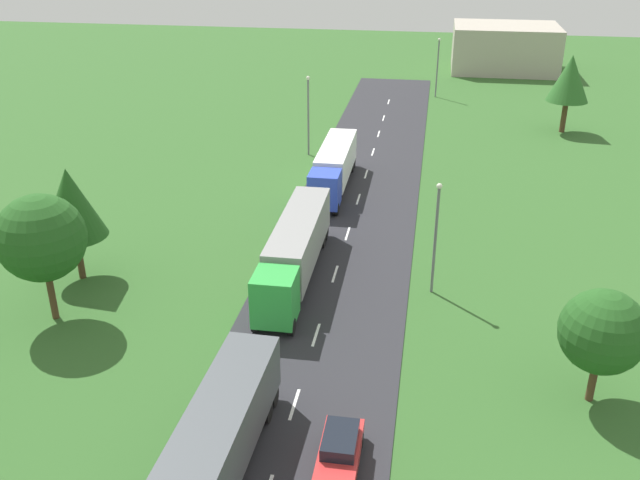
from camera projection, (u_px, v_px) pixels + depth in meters
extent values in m
cube|color=#2B2B30|center=(311.00, 352.00, 38.37)|extent=(10.00, 140.00, 0.06)
cube|color=white|center=(294.00, 404.00, 34.24)|extent=(0.16, 2.40, 0.01)
cube|color=white|center=(316.00, 335.00, 39.86)|extent=(0.16, 2.40, 0.01)
cube|color=white|center=(335.00, 274.00, 46.57)|extent=(0.16, 2.40, 0.01)
cube|color=white|center=(348.00, 233.00, 52.42)|extent=(0.16, 2.40, 0.01)
cube|color=white|center=(358.00, 199.00, 58.68)|extent=(0.16, 2.40, 0.01)
cube|color=white|center=(366.00, 174.00, 64.33)|extent=(0.16, 2.40, 0.01)
cube|color=white|center=(373.00, 152.00, 70.24)|extent=(0.16, 2.40, 0.01)
cube|color=white|center=(379.00, 134.00, 75.95)|extent=(0.16, 2.40, 0.01)
cube|color=white|center=(384.00, 118.00, 81.74)|extent=(0.16, 2.40, 0.01)
cube|color=white|center=(389.00, 102.00, 88.78)|extent=(0.16, 2.40, 0.01)
cube|color=#4C5156|center=(224.00, 424.00, 29.72)|extent=(2.74, 10.14, 2.67)
cube|color=black|center=(226.00, 452.00, 30.38)|extent=(1.12, 9.59, 0.24)
cylinder|color=black|center=(267.00, 412.00, 32.93)|extent=(0.37, 1.01, 1.00)
cylinder|color=black|center=(224.00, 407.00, 33.28)|extent=(0.37, 1.01, 1.00)
cylinder|color=black|center=(273.00, 397.00, 34.00)|extent=(0.37, 1.01, 1.00)
cylinder|color=black|center=(232.00, 392.00, 34.36)|extent=(0.37, 1.01, 1.00)
cube|color=green|center=(275.00, 297.00, 39.82)|extent=(2.46, 2.63, 2.96)
cube|color=black|center=(270.00, 300.00, 38.48)|extent=(2.10, 0.12, 1.30)
cube|color=gray|center=(299.00, 238.00, 46.38)|extent=(2.60, 11.67, 2.90)
cube|color=black|center=(299.00, 260.00, 47.09)|extent=(0.99, 11.08, 0.24)
cylinder|color=black|center=(291.00, 327.00, 39.72)|extent=(0.36, 1.00, 1.00)
cylinder|color=black|center=(256.00, 324.00, 40.02)|extent=(0.36, 1.00, 1.00)
cylinder|color=black|center=(322.00, 241.00, 50.10)|extent=(0.36, 1.00, 1.00)
cylinder|color=black|center=(294.00, 239.00, 50.40)|extent=(0.36, 1.00, 1.00)
cylinder|color=black|center=(325.00, 233.00, 51.35)|extent=(0.36, 1.00, 1.00)
cylinder|color=black|center=(297.00, 231.00, 51.65)|extent=(0.36, 1.00, 1.00)
cube|color=blue|center=(325.00, 189.00, 55.56)|extent=(2.45, 2.58, 2.80)
cube|color=black|center=(322.00, 189.00, 54.26)|extent=(2.10, 0.11, 1.23)
cube|color=white|center=(336.00, 159.00, 61.42)|extent=(2.55, 10.12, 2.71)
cube|color=black|center=(336.00, 176.00, 62.09)|extent=(0.95, 9.61, 0.24)
cylinder|color=black|center=(336.00, 209.00, 55.44)|extent=(0.35, 1.00, 1.00)
cylinder|color=black|center=(310.00, 208.00, 55.74)|extent=(0.35, 1.00, 1.00)
cylinder|color=black|center=(352.00, 167.00, 64.69)|extent=(0.35, 1.00, 1.00)
cylinder|color=black|center=(329.00, 165.00, 64.99)|extent=(0.35, 1.00, 1.00)
cylinder|color=black|center=(353.00, 162.00, 65.77)|extent=(0.35, 1.00, 1.00)
cylinder|color=black|center=(331.00, 161.00, 66.07)|extent=(0.35, 1.00, 1.00)
cube|color=red|center=(339.00, 454.00, 30.18)|extent=(1.76, 4.14, 0.67)
cube|color=black|center=(340.00, 440.00, 30.10)|extent=(1.48, 2.32, 0.59)
cylinder|color=black|center=(361.00, 440.00, 31.47)|extent=(0.22, 0.64, 0.64)
cylinder|color=black|center=(327.00, 436.00, 31.69)|extent=(0.22, 0.64, 0.64)
cylinder|color=slate|center=(435.00, 242.00, 43.03)|extent=(0.18, 0.18, 7.10)
sphere|color=silver|center=(439.00, 186.00, 41.46)|extent=(0.36, 0.36, 0.36)
cylinder|color=slate|center=(308.00, 118.00, 68.05)|extent=(0.18, 0.18, 7.54)
sphere|color=silver|center=(308.00, 78.00, 66.38)|extent=(0.36, 0.36, 0.36)
cylinder|color=slate|center=(437.00, 69.00, 89.85)|extent=(0.18, 0.18, 7.22)
sphere|color=silver|center=(439.00, 40.00, 88.26)|extent=(0.36, 0.36, 0.36)
cylinder|color=#513823|center=(80.00, 257.00, 45.62)|extent=(0.44, 0.44, 3.07)
cone|color=#23561E|center=(71.00, 203.00, 43.98)|extent=(4.17, 4.17, 4.59)
cylinder|color=#513823|center=(564.00, 117.00, 76.15)|extent=(0.59, 0.59, 3.46)
cone|color=#2D6628|center=(570.00, 78.00, 74.36)|extent=(4.47, 4.47, 4.92)
cylinder|color=#513823|center=(593.00, 379.00, 34.18)|extent=(0.39, 0.39, 2.43)
sphere|color=#23561E|center=(603.00, 332.00, 33.00)|extent=(4.15, 4.15, 4.15)
cylinder|color=#513823|center=(51.00, 293.00, 40.97)|extent=(0.41, 0.41, 3.38)
sphere|color=#23561E|center=(41.00, 238.00, 39.43)|extent=(5.09, 5.09, 5.09)
cube|color=#B2A899|center=(504.00, 48.00, 105.50)|extent=(15.50, 12.43, 6.69)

